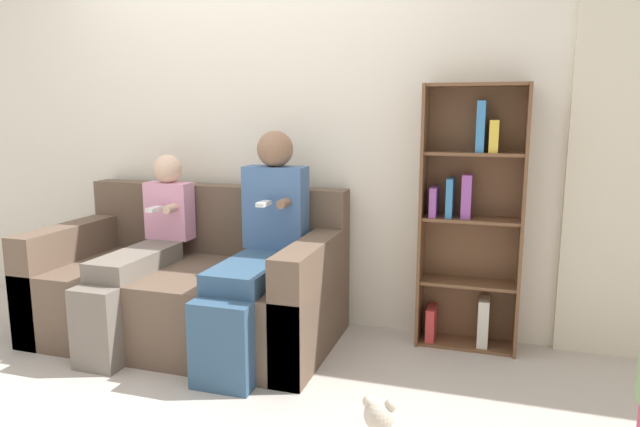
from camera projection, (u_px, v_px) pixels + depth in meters
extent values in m
plane|color=#BCB2A8|center=(171.00, 380.00, 2.91)|extent=(14.00, 14.00, 0.00)
cube|color=silver|center=(252.00, 124.00, 3.69)|extent=(10.00, 0.06, 2.55)
cube|color=brown|center=(181.00, 307.00, 3.36)|extent=(1.76, 0.78, 0.44)
cube|color=brown|center=(217.00, 252.00, 3.76)|extent=(1.76, 0.16, 0.89)
cube|color=brown|center=(69.00, 277.00, 3.57)|extent=(0.17, 0.78, 0.66)
cube|color=brown|center=(309.00, 302.00, 3.10)|extent=(0.17, 0.78, 0.66)
cube|color=#335170|center=(221.00, 346.00, 2.79)|extent=(0.31, 0.12, 0.44)
cube|color=#335170|center=(250.00, 272.00, 3.07)|extent=(0.31, 0.60, 0.11)
cube|color=#476B9E|center=(276.00, 207.00, 3.38)|extent=(0.37, 0.17, 0.48)
sphere|color=#8C664C|center=(275.00, 149.00, 3.32)|extent=(0.21, 0.21, 0.21)
cylinder|color=#8C664C|center=(284.00, 203.00, 3.22)|extent=(0.05, 0.10, 0.05)
cube|color=white|center=(264.00, 204.00, 3.20)|extent=(0.05, 0.12, 0.02)
cube|color=#70665B|center=(96.00, 330.00, 3.00)|extent=(0.25, 0.12, 0.44)
cube|color=#70665B|center=(135.00, 261.00, 3.31)|extent=(0.25, 0.63, 0.11)
cube|color=#E599BC|center=(170.00, 211.00, 3.62)|extent=(0.29, 0.13, 0.36)
sphere|color=beige|center=(168.00, 169.00, 3.58)|extent=(0.18, 0.18, 0.18)
cylinder|color=beige|center=(170.00, 209.00, 3.48)|extent=(0.05, 0.10, 0.05)
cube|color=white|center=(154.00, 209.00, 3.46)|extent=(0.05, 0.12, 0.02)
cube|color=brown|center=(422.00, 217.00, 3.30)|extent=(0.02, 0.24, 1.51)
cube|color=brown|center=(522.00, 222.00, 3.14)|extent=(0.02, 0.24, 1.51)
cube|color=brown|center=(472.00, 216.00, 3.32)|extent=(0.56, 0.02, 1.51)
cube|color=brown|center=(465.00, 344.00, 3.35)|extent=(0.53, 0.20, 0.02)
cube|color=brown|center=(468.00, 283.00, 3.29)|extent=(0.53, 0.20, 0.02)
cube|color=brown|center=(471.00, 219.00, 3.22)|extent=(0.53, 0.20, 0.02)
cube|color=brown|center=(474.00, 153.00, 3.15)|extent=(0.53, 0.20, 0.02)
cube|color=brown|center=(477.00, 85.00, 3.09)|extent=(0.53, 0.20, 0.02)
cube|color=#934CA3|center=(434.00, 201.00, 3.27)|extent=(0.04, 0.17, 0.17)
cube|color=teal|center=(481.00, 127.00, 3.12)|extent=(0.04, 0.16, 0.28)
cube|color=teal|center=(450.00, 198.00, 3.23)|extent=(0.04, 0.14, 0.22)
cube|color=gold|center=(494.00, 136.00, 3.11)|extent=(0.05, 0.16, 0.18)
cube|color=beige|center=(483.00, 322.00, 3.30)|extent=(0.06, 0.15, 0.28)
cube|color=#C63838|center=(431.00, 323.00, 3.39)|extent=(0.05, 0.17, 0.20)
cube|color=#934CA3|center=(467.00, 196.00, 3.21)|extent=(0.05, 0.12, 0.25)
sphere|color=beige|center=(379.00, 415.00, 2.12)|extent=(0.12, 0.12, 0.12)
sphere|color=beige|center=(369.00, 402.00, 2.12)|extent=(0.05, 0.05, 0.05)
sphere|color=beige|center=(391.00, 405.00, 2.10)|extent=(0.05, 0.05, 0.05)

